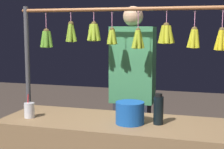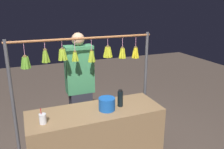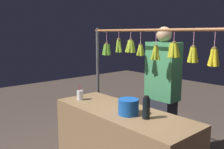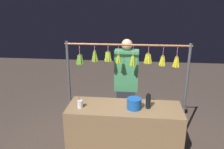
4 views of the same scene
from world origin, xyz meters
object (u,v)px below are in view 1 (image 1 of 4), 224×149
at_px(drink_cup, 29,110).
at_px(vendor_person, 132,99).
at_px(water_bottle, 158,110).
at_px(blue_bucket, 130,113).

xyz_separation_m(drink_cup, vendor_person, (-0.65, -0.83, -0.03)).
distance_m(water_bottle, drink_cup, 1.02).
relative_size(water_bottle, vendor_person, 0.13).
relative_size(drink_cup, vendor_person, 0.11).
xyz_separation_m(blue_bucket, drink_cup, (0.81, 0.06, -0.02)).
xyz_separation_m(blue_bucket, vendor_person, (0.16, -0.77, -0.06)).
bearing_deg(blue_bucket, vendor_person, -78.50).
bearing_deg(drink_cup, water_bottle, -174.67).
bearing_deg(drink_cup, blue_bucket, -175.89).
relative_size(water_bottle, drink_cup, 1.24).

